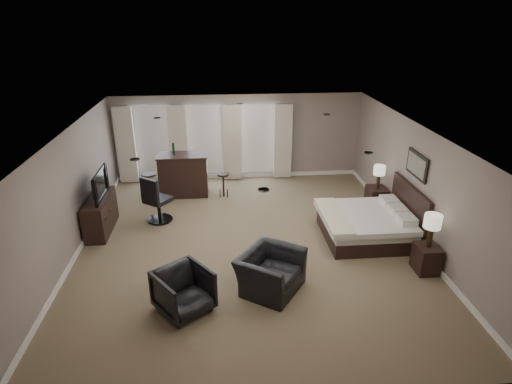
{
  "coord_description": "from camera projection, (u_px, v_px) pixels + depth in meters",
  "views": [
    {
      "loc": [
        -0.59,
        -8.42,
        4.86
      ],
      "look_at": [
        0.2,
        0.4,
        1.1
      ],
      "focal_mm": 30.0,
      "sensor_mm": 36.0,
      "label": 1
    }
  ],
  "objects": [
    {
      "name": "room",
      "position": [
        248.0,
        191.0,
        9.16
      ],
      "size": [
        7.6,
        8.6,
        2.64
      ],
      "color": "brown",
      "rests_on": "ground"
    },
    {
      "name": "window_bay",
      "position": [
        205.0,
        142.0,
        12.89
      ],
      "size": [
        5.25,
        0.2,
        2.3
      ],
      "color": "silver",
      "rests_on": "room"
    },
    {
      "name": "wall_art",
      "position": [
        417.0,
        165.0,
        9.35
      ],
      "size": [
        0.04,
        0.96,
        0.56
      ],
      "primitive_type": "cube",
      "color": "slate",
      "rests_on": "room"
    },
    {
      "name": "nightstand_near",
      "position": [
        426.0,
        258.0,
        8.57
      ],
      "size": [
        0.42,
        0.52,
        0.57
      ],
      "primitive_type": "cube",
      "color": "black",
      "rests_on": "ground"
    },
    {
      "name": "armchair_near",
      "position": [
        270.0,
        266.0,
        7.93
      ],
      "size": [
        1.27,
        1.37,
        1.01
      ],
      "primitive_type": "imported",
      "rotation": [
        0.0,
        0.0,
        0.96
      ],
      "color": "black",
      "rests_on": "ground"
    },
    {
      "name": "nightstand_far",
      "position": [
        376.0,
        199.0,
        11.22
      ],
      "size": [
        0.47,
        0.57,
        0.62
      ],
      "primitive_type": "cube",
      "color": "black",
      "rests_on": "ground"
    },
    {
      "name": "bar_counter",
      "position": [
        184.0,
        175.0,
        12.04
      ],
      "size": [
        1.39,
        0.72,
        1.21
      ],
      "primitive_type": "cube",
      "color": "black",
      "rests_on": "ground"
    },
    {
      "name": "bed",
      "position": [
        362.0,
        213.0,
        9.69
      ],
      "size": [
        1.97,
        1.88,
        1.26
      ],
      "primitive_type": "cube",
      "color": "silver",
      "rests_on": "ground"
    },
    {
      "name": "lamp_near",
      "position": [
        431.0,
        231.0,
        8.33
      ],
      "size": [
        0.34,
        0.34,
        0.69
      ],
      "primitive_type": "cube",
      "color": "beige",
      "rests_on": "nightstand_near"
    },
    {
      "name": "dresser",
      "position": [
        100.0,
        214.0,
        10.11
      ],
      "size": [
        0.47,
        1.47,
        0.85
      ],
      "primitive_type": "cube",
      "color": "black",
      "rests_on": "ground"
    },
    {
      "name": "bar_stool_right",
      "position": [
        224.0,
        185.0,
        12.01
      ],
      "size": [
        0.36,
        0.36,
        0.69
      ],
      "primitive_type": "cube",
      "rotation": [
        0.0,
        0.0,
        0.1
      ],
      "color": "black",
      "rests_on": "ground"
    },
    {
      "name": "desk_chair",
      "position": [
        158.0,
        199.0,
        10.52
      ],
      "size": [
        0.86,
        0.86,
        1.21
      ],
      "primitive_type": "cube",
      "rotation": [
        0.0,
        0.0,
        2.51
      ],
      "color": "black",
      "rests_on": "ground"
    },
    {
      "name": "armchair_far",
      "position": [
        183.0,
        289.0,
        7.37
      ],
      "size": [
        1.16,
        1.15,
        0.88
      ],
      "primitive_type": "imported",
      "rotation": [
        0.0,
        0.0,
        0.64
      ],
      "color": "black",
      "rests_on": "ground"
    },
    {
      "name": "bar_stool_left",
      "position": [
        150.0,
        187.0,
        11.7
      ],
      "size": [
        0.5,
        0.5,
        0.81
      ],
      "primitive_type": "cube",
      "rotation": [
        0.0,
        0.0,
        -0.39
      ],
      "color": "black",
      "rests_on": "ground"
    },
    {
      "name": "tv",
      "position": [
        97.0,
        195.0,
        9.91
      ],
      "size": [
        0.66,
        1.15,
        0.15
      ],
      "primitive_type": "imported",
      "rotation": [
        0.0,
        0.0,
        1.57
      ],
      "color": "black",
      "rests_on": "dresser"
    },
    {
      "name": "lamp_far",
      "position": [
        379.0,
        177.0,
        10.98
      ],
      "size": [
        0.3,
        0.3,
        0.61
      ],
      "primitive_type": "cube",
      "color": "beige",
      "rests_on": "nightstand_far"
    }
  ]
}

